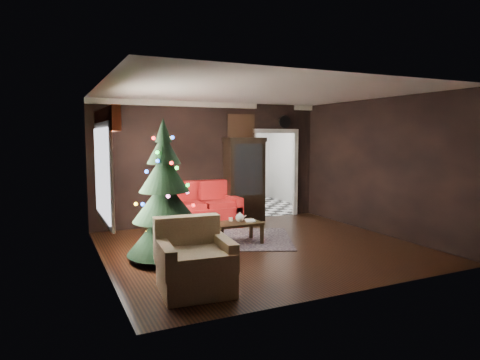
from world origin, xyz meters
name	(u,v)px	position (x,y,z in m)	size (l,w,h in m)	color
floor	(261,247)	(0.00, 0.00, 0.00)	(5.50, 5.50, 0.00)	black
ceiling	(261,92)	(0.00, 0.00, 2.80)	(5.50, 5.50, 0.00)	white
wall_back	(211,163)	(0.00, 2.50, 1.40)	(5.50, 5.50, 0.00)	black
wall_front	(353,186)	(0.00, -2.50, 1.40)	(5.50, 5.50, 0.00)	black
wall_left	(101,177)	(-2.75, 0.00, 1.40)	(5.50, 5.50, 0.00)	black
wall_right	(378,166)	(2.75, 0.00, 1.40)	(5.50, 5.50, 0.00)	black
doorway	(274,175)	(1.70, 2.50, 1.05)	(1.10, 0.10, 2.10)	white
left_window	(102,173)	(-2.71, 0.20, 1.45)	(0.05, 1.60, 1.40)	white
valance	(106,120)	(-2.63, 0.20, 2.27)	(0.12, 2.10, 0.35)	#983A1E
kitchen_floor	(248,207)	(1.70, 4.00, 0.00)	(3.00, 3.00, 0.00)	white
kitchen_window	(228,146)	(1.70, 5.45, 1.70)	(0.70, 0.06, 0.70)	white
rug	(226,239)	(-0.34, 0.82, 0.01)	(2.53, 1.84, 0.01)	#61505C
loveseat	(202,205)	(-0.40, 2.05, 0.50)	(1.70, 0.90, 1.00)	maroon
curio_cabinet	(244,182)	(0.75, 2.27, 0.95)	(0.90, 0.45, 1.90)	black
floor_lamp	(165,195)	(-1.32, 1.70, 0.83)	(0.32, 0.32, 1.88)	black
christmas_tree	(165,197)	(-1.79, -0.07, 1.05)	(1.24, 1.24, 2.37)	black
armchair	(195,257)	(-1.81, -1.60, 0.46)	(0.94, 0.94, 0.96)	tan
coffee_table	(237,233)	(-0.29, 0.40, 0.21)	(0.88, 0.53, 0.40)	#37240E
teapot	(240,217)	(-0.24, 0.40, 0.50)	(0.18, 0.18, 0.17)	silver
cup_a	(231,219)	(-0.35, 0.56, 0.44)	(0.08, 0.08, 0.07)	beige
cup_b	(216,220)	(-0.62, 0.61, 0.44)	(0.07, 0.07, 0.06)	white
book	(245,215)	(-0.11, 0.42, 0.54)	(0.18, 0.02, 0.25)	gray
wall_clock	(285,122)	(1.95, 2.45, 2.38)	(0.32, 0.32, 0.06)	white
painting	(241,127)	(0.75, 2.46, 2.25)	(0.62, 0.05, 0.52)	#AE7951
kitchen_counter	(231,187)	(1.70, 5.20, 0.45)	(1.80, 0.60, 0.90)	silver
kitchen_table	(243,196)	(1.40, 3.70, 0.38)	(0.70, 0.70, 0.75)	#57321F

